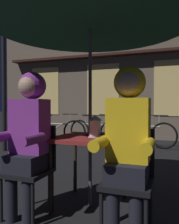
% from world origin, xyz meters
% --- Properties ---
extents(ground_plane, '(60.00, 60.00, 0.00)m').
position_xyz_m(ground_plane, '(0.00, 0.00, 0.00)').
color(ground_plane, black).
extents(cafe_table, '(0.72, 0.72, 0.74)m').
position_xyz_m(cafe_table, '(0.00, 0.00, 0.64)').
color(cafe_table, maroon).
rests_on(cafe_table, ground_plane).
extents(patio_umbrella, '(2.10, 2.10, 2.31)m').
position_xyz_m(patio_umbrella, '(0.00, 0.00, 2.06)').
color(patio_umbrella, '#4C4C51').
rests_on(patio_umbrella, ground_plane).
extents(lantern, '(0.11, 0.11, 0.23)m').
position_xyz_m(lantern, '(0.07, -0.04, 0.86)').
color(lantern, white).
rests_on(lantern, cafe_table).
extents(chair_left, '(0.40, 0.40, 0.87)m').
position_xyz_m(chair_left, '(-0.48, -0.37, 0.49)').
color(chair_left, black).
rests_on(chair_left, ground_plane).
extents(chair_right, '(0.40, 0.40, 0.87)m').
position_xyz_m(chair_right, '(0.48, -0.37, 0.49)').
color(chair_right, black).
rests_on(chair_right, ground_plane).
extents(person_left_hooded, '(0.45, 0.56, 1.40)m').
position_xyz_m(person_left_hooded, '(-0.48, -0.43, 0.85)').
color(person_left_hooded, black).
rests_on(person_left_hooded, ground_plane).
extents(person_right_hooded, '(0.45, 0.56, 1.40)m').
position_xyz_m(person_right_hooded, '(0.48, -0.43, 0.85)').
color(person_right_hooded, black).
rests_on(person_right_hooded, ground_plane).
extents(shopfront_building, '(10.00, 0.93, 6.20)m').
position_xyz_m(shopfront_building, '(-0.27, 5.40, 3.09)').
color(shopfront_building, '#6B5B4C').
rests_on(shopfront_building, ground_plane).
extents(street_lamp, '(0.32, 0.32, 3.88)m').
position_xyz_m(street_lamp, '(-2.89, 2.10, 2.71)').
color(street_lamp, black).
rests_on(street_lamp, ground_plane).
extents(bicycle_nearest, '(1.68, 0.22, 0.84)m').
position_xyz_m(bicycle_nearest, '(-2.28, 3.59, 0.35)').
color(bicycle_nearest, black).
rests_on(bicycle_nearest, ground_plane).
extents(bicycle_second, '(1.64, 0.46, 0.84)m').
position_xyz_m(bicycle_second, '(-1.22, 3.76, 0.35)').
color(bicycle_second, black).
rests_on(bicycle_second, ground_plane).
extents(bicycle_third, '(1.66, 0.39, 0.84)m').
position_xyz_m(bicycle_third, '(0.13, 3.73, 0.35)').
color(bicycle_third, black).
rests_on(bicycle_third, ground_plane).
extents(book, '(0.22, 0.18, 0.02)m').
position_xyz_m(book, '(0.01, 0.14, 0.75)').
color(book, '#661E7A').
rests_on(book, cafe_table).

